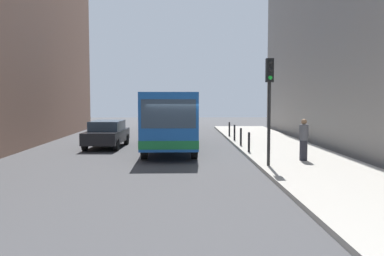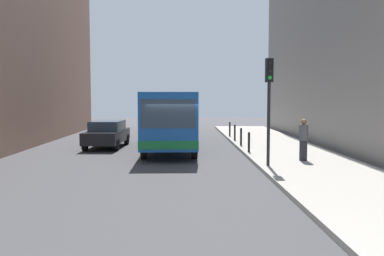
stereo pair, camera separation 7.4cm
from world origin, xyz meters
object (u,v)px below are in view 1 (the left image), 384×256
bus (171,117)px  pedestrian_near_signal (304,140)px  car_beside_bus (107,133)px  bollard_farthest (229,129)px  bollard_near (249,142)px  traffic_light (269,91)px  bollard_far (235,133)px  bollard_mid (241,137)px

bus → pedestrian_near_signal: size_ratio=6.36×
bus → car_beside_bus: bearing=-7.8°
bollard_farthest → bollard_near: bearing=-90.0°
bus → traffic_light: bearing=119.0°
bollard_near → bollard_far: bearing=90.0°
bollard_near → bollard_far: 5.57m
traffic_light → pedestrian_near_signal: (1.73, 1.31, -1.99)m
bollard_far → pedestrian_near_signal: (1.83, -8.38, 0.39)m
bollard_near → bollard_farthest: bearing=90.0°
bollard_mid → bollard_farthest: 5.57m
pedestrian_near_signal → bollard_far: bearing=-170.9°
bollard_near → bollard_far: size_ratio=1.00×
bollard_far → bollard_farthest: (0.00, 2.79, 0.00)m
bollard_far → pedestrian_near_signal: bearing=-77.7°
bollard_near → pedestrian_near_signal: 3.37m
traffic_light → bollard_farthest: (-0.10, 12.47, -2.38)m
bollard_near → bollard_mid: same height
bollard_mid → bollard_farthest: size_ratio=1.00×
car_beside_bus → pedestrian_near_signal: size_ratio=2.58×
bus → bollard_mid: (3.83, -0.05, -1.10)m
bus → bollard_near: size_ratio=11.62×
car_beside_bus → pedestrian_near_signal: pedestrian_near_signal is taller
bus → traffic_light: size_ratio=2.69×
bollard_mid → bollard_far: same height
bus → bollard_far: (3.83, 2.74, -1.10)m
traffic_light → bollard_near: (-0.10, 4.12, -2.38)m
bus → bollard_far: bus is taller
car_beside_bus → bollard_mid: bearing=178.7°
bollard_near → bus: bearing=143.5°
bollard_mid → car_beside_bus: bearing=176.1°
bus → pedestrian_near_signal: bus is taller
bus → traffic_light: (3.93, -6.95, 1.28)m
bollard_far → bollard_farthest: size_ratio=1.00×
car_beside_bus → bollard_mid: (7.37, -0.50, -0.16)m
car_beside_bus → bollard_near: (7.37, -3.28, -0.16)m
traffic_light → bollard_mid: traffic_light is taller
bollard_near → bollard_farthest: (0.00, 8.36, 0.00)m
traffic_light → bollard_far: traffic_light is taller
car_beside_bus → pedestrian_near_signal: bearing=149.1°
bus → car_beside_bus: bus is taller
car_beside_bus → traffic_light: bearing=137.9°
bus → pedestrian_near_signal: (5.66, -5.64, -0.71)m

